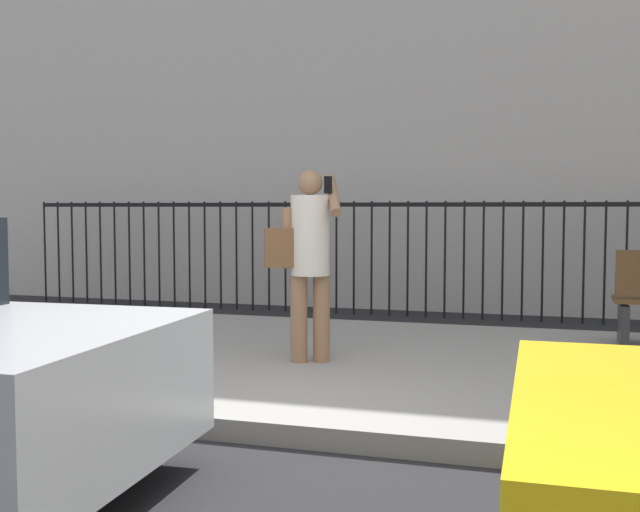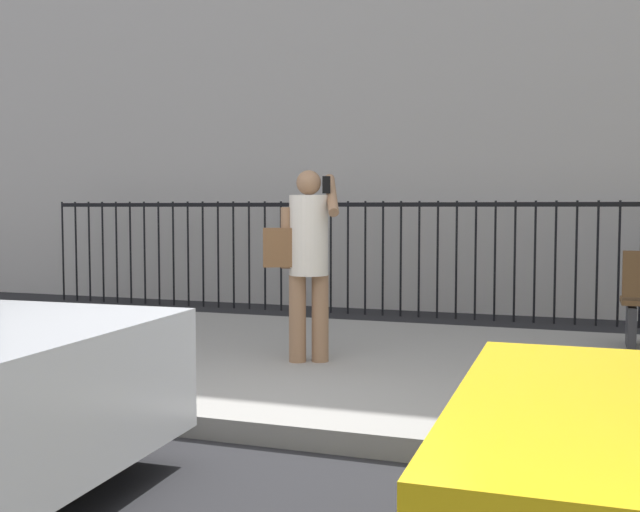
# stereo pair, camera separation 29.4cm
# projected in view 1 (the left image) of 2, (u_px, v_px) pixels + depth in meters

# --- Properties ---
(ground_plane) EXTENTS (60.00, 60.00, 0.00)m
(ground_plane) POSITION_uv_depth(u_px,v_px,m) (262.00, 446.00, 4.79)
(ground_plane) COLOR black
(sidewalk) EXTENTS (28.00, 4.40, 0.15)m
(sidewalk) POSITION_uv_depth(u_px,v_px,m) (349.00, 365.00, 6.88)
(sidewalk) COLOR gray
(sidewalk) RESTS_ON ground
(iron_fence) EXTENTS (12.03, 0.04, 1.60)m
(iron_fence) POSITION_uv_depth(u_px,v_px,m) (417.00, 243.00, 10.36)
(iron_fence) COLOR black
(iron_fence) RESTS_ON ground
(pedestrian_on_phone) EXTENTS (0.72, 0.55, 1.68)m
(pedestrian_on_phone) POSITION_uv_depth(u_px,v_px,m) (307.00, 251.00, 6.60)
(pedestrian_on_phone) COLOR #936B4C
(pedestrian_on_phone) RESTS_ON sidewalk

